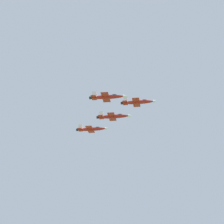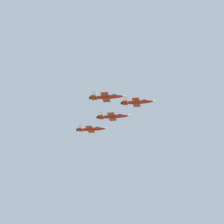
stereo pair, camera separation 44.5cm
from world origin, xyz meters
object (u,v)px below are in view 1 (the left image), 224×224
Objects in this scene: jet_left_wingman at (113,116)px; jet_lead at (138,102)px; jet_right_wingman at (107,97)px; jet_left_outer at (92,129)px.

jet_lead is at bearing -40.25° from jet_left_wingman.
jet_lead is at bearing 39.47° from jet_right_wingman.
jet_lead reaches higher than jet_right_wingman.
jet_left_outer is at bearing 139.83° from jet_lead.
jet_left_outer is at bearing 110.52° from jet_right_wingman.
jet_lead reaches higher than jet_left_outer.
jet_lead is 17.26m from jet_left_wingman.
jet_left_wingman is 22.19m from jet_right_wingman.
jet_right_wingman reaches higher than jet_left_wingman.
jet_left_outer is at bearing 139.76° from jet_left_wingman.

